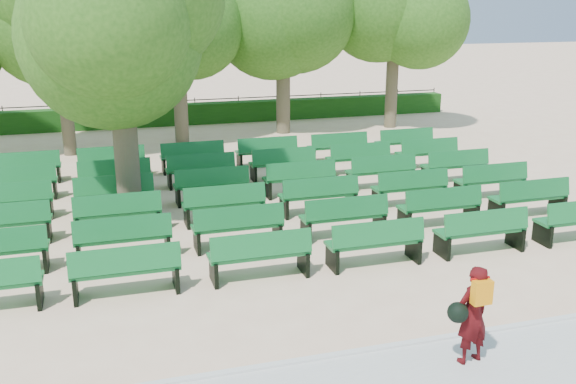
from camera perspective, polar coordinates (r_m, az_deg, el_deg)
name	(u,v)px	position (r m, az deg, el deg)	size (l,w,h in m)	color
ground	(246,227)	(15.58, -3.78, -3.11)	(120.00, 120.00, 0.00)	beige
curb	(338,356)	(10.11, 4.47, -14.34)	(30.00, 0.12, 0.10)	silver
hedge	(174,115)	(28.90, -10.10, 6.79)	(26.00, 0.70, 0.90)	#194C13
fence	(173,123)	(29.37, -10.15, 6.05)	(26.00, 0.10, 1.02)	black
tree_line	(187,143)	(25.08, -8.94, 4.32)	(21.80, 6.80, 7.04)	#32651B
bench_array	(264,204)	(16.96, -2.18, -1.05)	(2.03, 0.75, 1.26)	#12682D
tree_among	(118,35)	(15.80, -14.90, 13.36)	(4.84, 4.84, 6.71)	brown
person	(472,314)	(9.92, 16.03, -10.35)	(0.75, 0.48, 1.53)	#3F090B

